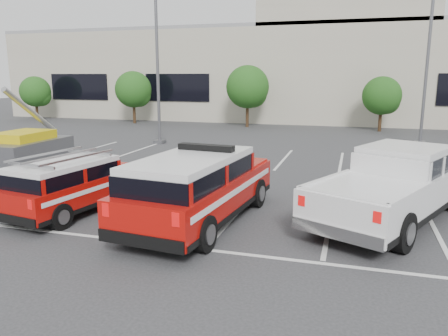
# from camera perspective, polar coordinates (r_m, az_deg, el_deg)

# --- Properties ---
(ground) EXTENTS (120.00, 120.00, 0.00)m
(ground) POSITION_cam_1_polar(r_m,az_deg,el_deg) (12.94, 1.59, -6.00)
(ground) COLOR #2D2D2F
(ground) RESTS_ON ground
(stall_markings) EXTENTS (23.00, 15.00, 0.01)m
(stall_markings) POSITION_cam_1_polar(r_m,az_deg,el_deg) (17.17, 5.49, -1.53)
(stall_markings) COLOR silver
(stall_markings) RESTS_ON ground
(convention_building) EXTENTS (60.00, 16.99, 13.20)m
(convention_building) POSITION_cam_1_polar(r_m,az_deg,el_deg) (43.87, 13.01, 12.56)
(convention_building) COLOR #B9B19C
(convention_building) RESTS_ON ground
(tree_far_left) EXTENTS (2.77, 2.77, 3.99)m
(tree_far_left) POSITION_cam_1_polar(r_m,az_deg,el_deg) (44.08, -23.28, 9.02)
(tree_far_left) COLOR #3F2B19
(tree_far_left) RESTS_ON ground
(tree_left) EXTENTS (3.07, 3.07, 4.42)m
(tree_left) POSITION_cam_1_polar(r_m,az_deg,el_deg) (38.48, -11.61, 9.86)
(tree_left) COLOR #3F2B19
(tree_left) RESTS_ON ground
(tree_mid_left) EXTENTS (3.37, 3.37, 4.85)m
(tree_mid_left) POSITION_cam_1_polar(r_m,az_deg,el_deg) (34.91, 3.26, 10.34)
(tree_mid_left) COLOR #3F2B19
(tree_mid_left) RESTS_ON ground
(tree_mid_right) EXTENTS (2.77, 2.77, 3.99)m
(tree_mid_right) POSITION_cam_1_polar(r_m,az_deg,el_deg) (34.03, 20.06, 8.70)
(tree_mid_right) COLOR #3F2B19
(tree_mid_right) RESTS_ON ground
(light_pole_left) EXTENTS (0.90, 0.60, 10.24)m
(light_pole_left) POSITION_cam_1_polar(r_m,az_deg,el_deg) (26.41, -8.72, 14.38)
(light_pole_left) COLOR #59595E
(light_pole_left) RESTS_ON ground
(light_pole_mid) EXTENTS (0.90, 0.60, 10.24)m
(light_pole_mid) POSITION_cam_1_polar(r_m,az_deg,el_deg) (28.19, 25.10, 13.27)
(light_pole_mid) COLOR #59595E
(light_pole_mid) RESTS_ON ground
(fire_chief_suv) EXTENTS (2.80, 6.21, 2.12)m
(fire_chief_suv) POSITION_cam_1_polar(r_m,az_deg,el_deg) (11.97, -3.32, -3.19)
(fire_chief_suv) COLOR #A50C08
(fire_chief_suv) RESTS_ON ground
(white_pickup) EXTENTS (4.94, 6.99, 2.04)m
(white_pickup) POSITION_cam_1_polar(r_m,az_deg,el_deg) (13.11, 21.45, -2.90)
(white_pickup) COLOR silver
(white_pickup) RESTS_ON ground
(ladder_suv) EXTENTS (2.47, 4.76, 1.79)m
(ladder_suv) POSITION_cam_1_polar(r_m,az_deg,el_deg) (13.72, -19.05, -2.52)
(ladder_suv) COLOR #A50C08
(ladder_suv) RESTS_ON ground
(utility_rig) EXTENTS (3.48, 4.20, 3.56)m
(utility_rig) POSITION_cam_1_polar(r_m,az_deg,el_deg) (21.48, -25.02, 2.02)
(utility_rig) COLOR #59595E
(utility_rig) RESTS_ON ground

